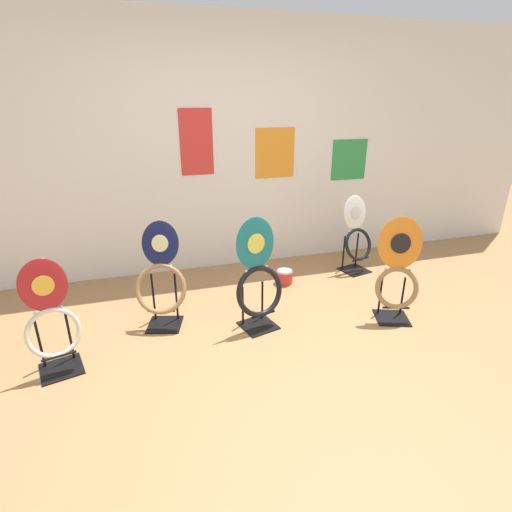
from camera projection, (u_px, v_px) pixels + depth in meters
The scene contains 8 objects.
ground_plane at pixel (295, 378), 2.78m from camera, with size 14.00×14.00×0.00m, color #A37547.
wall_back at pixel (224, 150), 4.20m from camera, with size 8.00×0.07×2.60m.
toilet_seat_display_teal_sax at pixel (258, 283), 3.26m from camera, with size 0.45×0.34×0.96m.
toilet_seat_display_navy_moon at pixel (161, 281), 3.29m from camera, with size 0.46×0.39×0.89m.
toilet_seat_display_crimson_swirl at pixel (51, 323), 2.73m from camera, with size 0.38×0.34×0.85m.
toilet_seat_display_white_plain at pixel (356, 236), 4.36m from camera, with size 0.39×0.34×0.84m.
toilet_seat_display_orange_sun at pixel (398, 274), 3.38m from camera, with size 0.41×0.36×0.92m.
paint_can at pixel (284, 276), 4.17m from camera, with size 0.17×0.17×0.15m.
Camera 1 is at (-0.90, -2.09, 1.84)m, focal length 28.00 mm.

